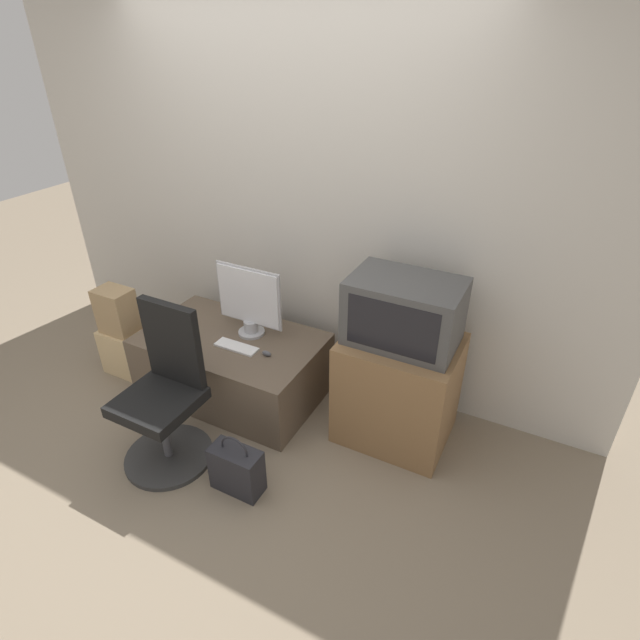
{
  "coord_description": "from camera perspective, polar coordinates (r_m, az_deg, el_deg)",
  "views": [
    {
      "loc": [
        1.64,
        -1.48,
        2.31
      ],
      "look_at": [
        0.41,
        0.9,
        0.71
      ],
      "focal_mm": 28.0,
      "sensor_mm": 36.0,
      "label": 1
    }
  ],
  "objects": [
    {
      "name": "ground_plane",
      "position": [
        3.2,
        -14.71,
        -16.78
      ],
      "size": [
        12.0,
        12.0,
        0.0
      ],
      "primitive_type": "plane",
      "color": "#7F705B"
    },
    {
      "name": "handbag",
      "position": [
        2.97,
        -9.5,
        -16.47
      ],
      "size": [
        0.3,
        0.15,
        0.39
      ],
      "color": "#232328",
      "rests_on": "ground_plane"
    },
    {
      "name": "wall_back",
      "position": [
        3.4,
        -2.89,
        13.56
      ],
      "size": [
        4.4,
        0.05,
        2.6
      ],
      "color": "beige",
      "rests_on": "ground_plane"
    },
    {
      "name": "office_chair",
      "position": [
        3.08,
        -17.22,
        -8.74
      ],
      "size": [
        0.53,
        0.53,
        1.0
      ],
      "color": "#333333",
      "rests_on": "ground_plane"
    },
    {
      "name": "desk",
      "position": [
        3.6,
        -9.93,
        -5.04
      ],
      "size": [
        1.23,
        0.75,
        0.46
      ],
      "color": "brown",
      "rests_on": "ground_plane"
    },
    {
      "name": "mouse",
      "position": [
        3.24,
        -6.12,
        -3.82
      ],
      "size": [
        0.07,
        0.03,
        0.03
      ],
      "color": "#4C4C51",
      "rests_on": "desk"
    },
    {
      "name": "side_stand",
      "position": [
        3.16,
        8.85,
        -7.78
      ],
      "size": [
        0.68,
        0.55,
        0.71
      ],
      "color": "olive",
      "rests_on": "ground_plane"
    },
    {
      "name": "cardboard_box_upper",
      "position": [
        3.88,
        -22.24,
        0.97
      ],
      "size": [
        0.26,
        0.19,
        0.34
      ],
      "color": "#A3845B",
      "rests_on": "cardboard_box_lower"
    },
    {
      "name": "main_monitor",
      "position": [
        3.37,
        -8.09,
        2.09
      ],
      "size": [
        0.49,
        0.18,
        0.5
      ],
      "color": "#B2B2B7",
      "rests_on": "desk"
    },
    {
      "name": "cardboard_box_lower",
      "position": [
        4.05,
        -21.29,
        -3.27
      ],
      "size": [
        0.32,
        0.24,
        0.35
      ],
      "color": "#D1B27F",
      "rests_on": "ground_plane"
    },
    {
      "name": "keyboard",
      "position": [
        3.35,
        -9.52,
        -3.04
      ],
      "size": [
        0.3,
        0.1,
        0.01
      ],
      "color": "white",
      "rests_on": "desk"
    },
    {
      "name": "crt_tv",
      "position": [
        2.86,
        9.59,
        0.94
      ],
      "size": [
        0.63,
        0.42,
        0.39
      ],
      "color": "#474747",
      "rests_on": "side_stand"
    }
  ]
}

